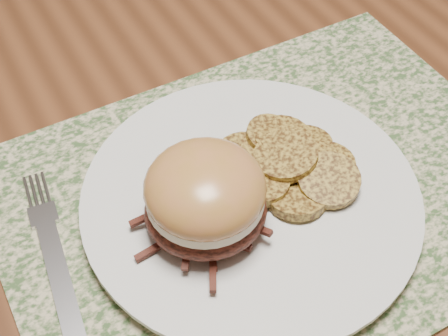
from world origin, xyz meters
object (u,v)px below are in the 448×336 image
(dining_table, at_px, (131,166))
(dinner_plate, at_px, (251,199))
(pork_sandwich, at_px, (205,197))
(fork, at_px, (56,262))

(dining_table, distance_m, dinner_plate, 0.19)
(dining_table, height_order, pork_sandwich, pork_sandwich)
(dining_table, relative_size, fork, 7.90)
(dinner_plate, distance_m, pork_sandwich, 0.06)
(fork, bearing_deg, pork_sandwich, -9.35)
(dinner_plate, xyz_separation_m, fork, (-0.16, 0.02, -0.01))
(dining_table, bearing_deg, pork_sandwich, -88.72)
(pork_sandwich, bearing_deg, dining_table, 107.96)
(pork_sandwich, height_order, fork, pork_sandwich)
(dinner_plate, bearing_deg, dining_table, 107.43)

